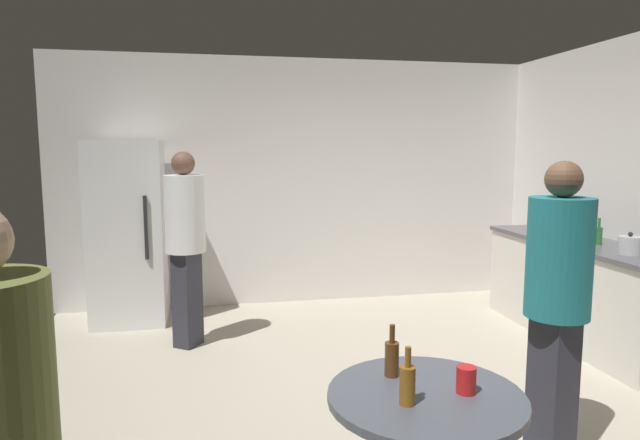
% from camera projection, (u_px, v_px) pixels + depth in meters
% --- Properties ---
extents(ground_plane, '(5.20, 5.20, 0.10)m').
position_uv_depth(ground_plane, '(361.00, 411.00, 3.73)').
color(ground_plane, '#B2A893').
extents(wall_back, '(5.32, 0.06, 2.70)m').
position_uv_depth(wall_back, '(300.00, 182.00, 6.11)').
color(wall_back, silver).
rests_on(wall_back, ground_plane).
extents(refrigerator, '(0.70, 0.68, 1.80)m').
position_uv_depth(refrigerator, '(128.00, 233.00, 5.40)').
color(refrigerator, white).
rests_on(refrigerator, ground_plane).
extents(kitchen_counter, '(0.64, 2.18, 0.90)m').
position_uv_depth(kitchen_counter, '(581.00, 290.00, 4.94)').
color(kitchen_counter, beige).
rests_on(kitchen_counter, ground_plane).
extents(kettle, '(0.24, 0.17, 0.18)m').
position_uv_depth(kettle, '(630.00, 245.00, 4.28)').
color(kettle, '#B2B2B7').
rests_on(kettle, kitchen_counter).
extents(wine_bottle_on_counter, '(0.08, 0.08, 0.31)m').
position_uv_depth(wine_bottle_on_counter, '(556.00, 223.00, 5.23)').
color(wine_bottle_on_counter, '#3F141E').
rests_on(wine_bottle_on_counter, kitchen_counter).
extents(beer_bottle_on_counter, '(0.06, 0.06, 0.23)m').
position_uv_depth(beer_bottle_on_counter, '(598.00, 235.00, 4.71)').
color(beer_bottle_on_counter, '#26662D').
rests_on(beer_bottle_on_counter, kitchen_counter).
extents(foreground_table, '(0.80, 0.80, 0.73)m').
position_uv_depth(foreground_table, '(425.00, 418.00, 2.23)').
color(foreground_table, '#4C515B').
rests_on(foreground_table, ground_plane).
extents(beer_bottle_amber, '(0.06, 0.06, 0.23)m').
position_uv_depth(beer_bottle_amber, '(407.00, 384.00, 2.11)').
color(beer_bottle_amber, '#8C5919').
rests_on(beer_bottle_amber, foreground_table).
extents(beer_bottle_brown, '(0.06, 0.06, 0.23)m').
position_uv_depth(beer_bottle_brown, '(392.00, 357.00, 2.37)').
color(beer_bottle_brown, '#593314').
rests_on(beer_bottle_brown, foreground_table).
extents(plastic_cup_red, '(0.08, 0.08, 0.11)m').
position_uv_depth(plastic_cup_red, '(466.00, 380.00, 2.21)').
color(plastic_cup_red, red).
rests_on(plastic_cup_red, foreground_table).
extents(person_in_white_shirt, '(0.47, 0.47, 1.70)m').
position_uv_depth(person_in_white_shirt, '(185.00, 234.00, 4.70)').
color(person_in_white_shirt, '#2D2D38').
rests_on(person_in_white_shirt, ground_plane).
extents(person_in_teal_shirt, '(0.40, 0.40, 1.66)m').
position_uv_depth(person_in_teal_shirt, '(558.00, 289.00, 2.95)').
color(person_in_teal_shirt, '#2D2D38').
rests_on(person_in_teal_shirt, ground_plane).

